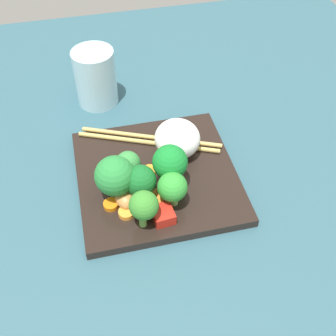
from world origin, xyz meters
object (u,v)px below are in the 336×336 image
broccoli_floret_0 (144,206)px  chopstick_pair (150,140)px  drinking_glass (96,77)px  carrot_slice_1 (111,205)px  square_plate (157,176)px  rice_mound (177,139)px

broccoli_floret_0 → chopstick_pair: broccoli_floret_0 is taller
chopstick_pair → drinking_glass: drinking_glass is taller
carrot_slice_1 → square_plate: bearing=32.2°
square_plate → broccoli_floret_0: (-3.51, -8.70, 4.48)cm
square_plate → drinking_glass: (-6.40, 21.54, 4.42)cm
rice_mound → carrot_slice_1: (-11.70, -8.53, -2.50)cm
rice_mound → carrot_slice_1: rice_mound is taller
chopstick_pair → carrot_slice_1: bearing=79.1°
rice_mound → carrot_slice_1: bearing=-143.9°
rice_mound → broccoli_floret_0: 14.60cm
rice_mound → broccoli_floret_0: broccoli_floret_0 is taller
broccoli_floret_0 → square_plate: bearing=68.0°
broccoli_floret_0 → rice_mound: bearing=58.5°
square_plate → chopstick_pair: bearing=86.2°
drinking_glass → square_plate: bearing=-73.5°
square_plate → carrot_slice_1: bearing=-147.8°
rice_mound → drinking_glass: drinking_glass is taller
broccoli_floret_0 → carrot_slice_1: bearing=136.3°
carrot_slice_1 → chopstick_pair: same height
broccoli_floret_0 → carrot_slice_1: 6.60cm
square_plate → drinking_glass: bearing=106.5°
square_plate → chopstick_pair: chopstick_pair is taller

